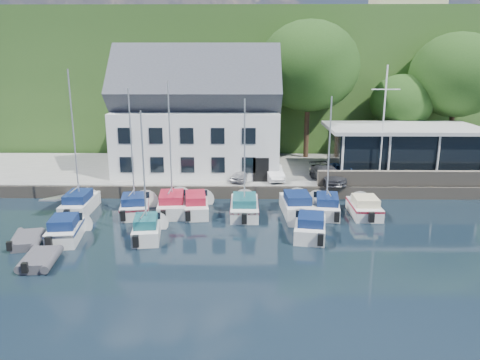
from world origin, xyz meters
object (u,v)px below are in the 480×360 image
at_px(boat_r1_6, 329,154).
at_px(boat_r1_2, 170,151).
at_px(boat_r2_0, 66,228).
at_px(dinghy_1, 40,258).
at_px(car_dgrey, 327,174).
at_px(boat_r1_7, 364,206).
at_px(car_silver, 241,174).
at_px(car_white, 273,172).
at_px(harbor_building, 198,122).
at_px(dinghy_0, 27,238).
at_px(boat_r2_3, 310,225).
at_px(boat_r1_4, 245,154).
at_px(boat_r2_1, 144,169).
at_px(boat_r1_3, 196,202).
at_px(boat_r1_1, 132,153).
at_px(boat_r1_5, 297,203).
at_px(club_pavilion, 401,149).
at_px(car_blue, 342,171).
at_px(boat_r1_0, 75,148).
at_px(flagpole, 383,125).

bearing_deg(boat_r1_6, boat_r1_2, -173.68).
xyz_separation_m(boat_r2_0, dinghy_1, (-0.11, -3.57, -0.40)).
bearing_deg(car_dgrey, boat_r1_7, -86.09).
distance_m(car_dgrey, boat_r2_0, 20.57).
bearing_deg(car_silver, car_white, 23.92).
xyz_separation_m(harbor_building, dinghy_0, (-8.97, -15.02, -4.99)).
bearing_deg(boat_r2_3, car_white, 109.03).
bearing_deg(car_silver, boat_r1_4, -71.25).
xyz_separation_m(boat_r2_1, boat_r2_3, (10.23, 0.38, -3.70)).
height_order(car_silver, boat_r1_6, boat_r1_6).
bearing_deg(harbor_building, boat_r1_6, -42.13).
bearing_deg(boat_r2_1, car_dgrey, 30.23).
distance_m(boat_r2_1, boat_r2_3, 10.89).
relative_size(boat_r1_7, boat_r2_3, 0.99).
xyz_separation_m(boat_r1_3, boat_r2_0, (-7.51, -5.33, 0.03)).
distance_m(car_white, boat_r2_0, 17.41).
distance_m(boat_r1_1, boat_r1_4, 7.86).
height_order(boat_r1_5, dinghy_0, boat_r1_5).
bearing_deg(club_pavilion, dinghy_0, -151.70).
xyz_separation_m(boat_r1_2, boat_r2_3, (9.40, -4.70, -3.78)).
bearing_deg(club_pavilion, boat_r1_3, -154.15).
xyz_separation_m(boat_r1_5, boat_r2_0, (-14.81, -5.19, -0.01)).
bearing_deg(boat_r1_1, club_pavilion, 12.27).
bearing_deg(club_pavilion, boat_r2_0, -151.08).
height_order(boat_r2_1, boat_r2_3, boat_r2_1).
distance_m(boat_r2_3, dinghy_1, 15.88).
relative_size(boat_r1_6, dinghy_0, 2.84).
bearing_deg(boat_r1_1, boat_r1_4, -10.04).
bearing_deg(car_dgrey, dinghy_0, -165.08).
relative_size(harbor_building, boat_r1_4, 1.64).
bearing_deg(car_blue, club_pavilion, 28.47).
distance_m(boat_r1_4, boat_r1_5, 5.24).
bearing_deg(car_white, boat_r1_6, -66.65).
xyz_separation_m(boat_r1_0, boat_r2_0, (0.96, -5.32, -3.96)).
xyz_separation_m(car_silver, boat_r1_3, (-3.26, -5.34, -0.82)).
distance_m(boat_r1_4, boat_r2_3, 6.91).
xyz_separation_m(boat_r1_3, boat_r2_1, (-2.57, -4.99, 3.71)).
height_order(boat_r1_0, boat_r2_1, boat_r1_0).
xyz_separation_m(club_pavilion, boat_r1_7, (-5.29, -8.92, -2.35)).
xyz_separation_m(car_dgrey, dinghy_0, (-19.93, -11.01, -1.29)).
height_order(boat_r1_2, boat_r1_6, boat_r1_2).
relative_size(boat_r1_7, dinghy_0, 1.70).
xyz_separation_m(harbor_building, car_dgrey, (10.96, -4.01, -3.70)).
height_order(car_silver, car_blue, car_blue).
relative_size(club_pavilion, flagpole, 1.41).
height_order(club_pavilion, boat_r1_5, club_pavilion).
bearing_deg(car_silver, boat_r1_5, -37.42).
bearing_deg(harbor_building, boat_r1_1, -111.63).
bearing_deg(boat_r2_1, boat_r1_1, 104.11).
bearing_deg(boat_r1_3, boat_r1_2, 169.96).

